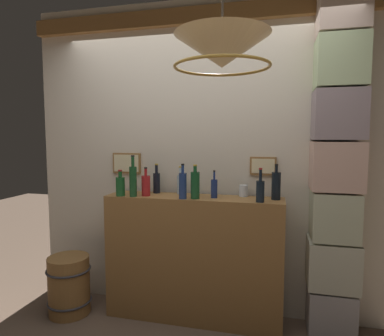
{
  "coord_description": "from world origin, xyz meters",
  "views": [
    {
      "loc": [
        0.67,
        -1.89,
        1.6
      ],
      "look_at": [
        0.0,
        0.81,
        1.33
      ],
      "focal_mm": 31.47,
      "sensor_mm": 36.0,
      "label": 1
    }
  ],
  "objects_px": {
    "liquor_bottle_amaro": "(157,182)",
    "liquor_bottle_scotch": "(133,180)",
    "liquor_bottle_sherry": "(180,184)",
    "liquor_bottle_bourbon": "(260,190)",
    "wooden_barrel": "(69,285)",
    "pendant_lamp": "(222,52)",
    "glass_tumbler_rocks": "(244,191)",
    "liquor_bottle_vodka": "(214,188)",
    "liquor_bottle_mezcal": "(183,185)",
    "liquor_bottle_whiskey": "(276,185)",
    "liquor_bottle_brandy": "(195,185)",
    "liquor_bottle_gin": "(120,186)",
    "liquor_bottle_rum": "(146,185)"
  },
  "relations": [
    {
      "from": "liquor_bottle_sherry",
      "to": "liquor_bottle_bourbon",
      "type": "height_order",
      "value": "liquor_bottle_bourbon"
    },
    {
      "from": "liquor_bottle_bourbon",
      "to": "wooden_barrel",
      "type": "bearing_deg",
      "value": -177.11
    },
    {
      "from": "liquor_bottle_bourbon",
      "to": "liquor_bottle_vodka",
      "type": "distance_m",
      "value": 0.39
    },
    {
      "from": "liquor_bottle_rum",
      "to": "liquor_bottle_sherry",
      "type": "bearing_deg",
      "value": 33.6
    },
    {
      "from": "liquor_bottle_scotch",
      "to": "liquor_bottle_brandy",
      "type": "height_order",
      "value": "liquor_bottle_scotch"
    },
    {
      "from": "liquor_bottle_vodka",
      "to": "liquor_bottle_mezcal",
      "type": "bearing_deg",
      "value": -157.22
    },
    {
      "from": "liquor_bottle_sherry",
      "to": "wooden_barrel",
      "type": "bearing_deg",
      "value": -162.19
    },
    {
      "from": "liquor_bottle_scotch",
      "to": "liquor_bottle_gin",
      "type": "distance_m",
      "value": 0.13
    },
    {
      "from": "liquor_bottle_amaro",
      "to": "liquor_bottle_scotch",
      "type": "distance_m",
      "value": 0.26
    },
    {
      "from": "liquor_bottle_vodka",
      "to": "liquor_bottle_scotch",
      "type": "bearing_deg",
      "value": -171.17
    },
    {
      "from": "liquor_bottle_amaro",
      "to": "liquor_bottle_brandy",
      "type": "bearing_deg",
      "value": -24.28
    },
    {
      "from": "liquor_bottle_scotch",
      "to": "liquor_bottle_gin",
      "type": "height_order",
      "value": "liquor_bottle_scotch"
    },
    {
      "from": "liquor_bottle_brandy",
      "to": "liquor_bottle_sherry",
      "type": "bearing_deg",
      "value": 132.49
    },
    {
      "from": "liquor_bottle_bourbon",
      "to": "liquor_bottle_vodka",
      "type": "relative_size",
      "value": 1.16
    },
    {
      "from": "liquor_bottle_gin",
      "to": "glass_tumbler_rocks",
      "type": "height_order",
      "value": "liquor_bottle_gin"
    },
    {
      "from": "liquor_bottle_brandy",
      "to": "liquor_bottle_scotch",
      "type": "bearing_deg",
      "value": -176.13
    },
    {
      "from": "liquor_bottle_amaro",
      "to": "liquor_bottle_scotch",
      "type": "xyz_separation_m",
      "value": [
        -0.13,
        -0.22,
        0.04
      ]
    },
    {
      "from": "liquor_bottle_scotch",
      "to": "liquor_bottle_brandy",
      "type": "relative_size",
      "value": 1.25
    },
    {
      "from": "liquor_bottle_scotch",
      "to": "wooden_barrel",
      "type": "bearing_deg",
      "value": -173.16
    },
    {
      "from": "liquor_bottle_gin",
      "to": "liquor_bottle_sherry",
      "type": "height_order",
      "value": "liquor_bottle_sherry"
    },
    {
      "from": "liquor_bottle_amaro",
      "to": "liquor_bottle_brandy",
      "type": "xyz_separation_m",
      "value": [
        0.4,
        -0.18,
        0.01
      ]
    },
    {
      "from": "liquor_bottle_whiskey",
      "to": "wooden_barrel",
      "type": "xyz_separation_m",
      "value": [
        -1.79,
        -0.22,
        -0.94
      ]
    },
    {
      "from": "liquor_bottle_brandy",
      "to": "wooden_barrel",
      "type": "xyz_separation_m",
      "value": [
        -1.14,
        -0.11,
        -0.94
      ]
    },
    {
      "from": "liquor_bottle_sherry",
      "to": "liquor_bottle_scotch",
      "type": "bearing_deg",
      "value": -146.28
    },
    {
      "from": "liquor_bottle_whiskey",
      "to": "liquor_bottle_sherry",
      "type": "bearing_deg",
      "value": 174.03
    },
    {
      "from": "liquor_bottle_bourbon",
      "to": "liquor_bottle_vodka",
      "type": "xyz_separation_m",
      "value": [
        -0.38,
        0.09,
        -0.01
      ]
    },
    {
      "from": "liquor_bottle_amaro",
      "to": "liquor_bottle_rum",
      "type": "xyz_separation_m",
      "value": [
        -0.04,
        -0.16,
        -0.01
      ]
    },
    {
      "from": "liquor_bottle_scotch",
      "to": "wooden_barrel",
      "type": "height_order",
      "value": "liquor_bottle_scotch"
    },
    {
      "from": "liquor_bottle_mezcal",
      "to": "liquor_bottle_bourbon",
      "type": "bearing_deg",
      "value": 0.75
    },
    {
      "from": "liquor_bottle_mezcal",
      "to": "pendant_lamp",
      "type": "distance_m",
      "value": 1.28
    },
    {
      "from": "liquor_bottle_scotch",
      "to": "liquor_bottle_vodka",
      "type": "height_order",
      "value": "liquor_bottle_scotch"
    },
    {
      "from": "glass_tumbler_rocks",
      "to": "pendant_lamp",
      "type": "distance_m",
      "value": 1.41
    },
    {
      "from": "liquor_bottle_brandy",
      "to": "pendant_lamp",
      "type": "distance_m",
      "value": 1.27
    },
    {
      "from": "liquor_bottle_whiskey",
      "to": "liquor_bottle_vodka",
      "type": "xyz_separation_m",
      "value": [
        -0.5,
        -0.04,
        -0.03
      ]
    },
    {
      "from": "liquor_bottle_sherry",
      "to": "wooden_barrel",
      "type": "distance_m",
      "value": 1.36
    },
    {
      "from": "wooden_barrel",
      "to": "liquor_bottle_mezcal",
      "type": "bearing_deg",
      "value": 4.17
    },
    {
      "from": "liquor_bottle_rum",
      "to": "liquor_bottle_vodka",
      "type": "xyz_separation_m",
      "value": [
        0.59,
        0.04,
        -0.01
      ]
    },
    {
      "from": "liquor_bottle_bourbon",
      "to": "pendant_lamp",
      "type": "distance_m",
      "value": 1.23
    },
    {
      "from": "liquor_bottle_sherry",
      "to": "pendant_lamp",
      "type": "xyz_separation_m",
      "value": [
        0.54,
        -1.09,
        0.86
      ]
    },
    {
      "from": "liquor_bottle_rum",
      "to": "liquor_bottle_gin",
      "type": "xyz_separation_m",
      "value": [
        -0.21,
        -0.06,
        -0.0
      ]
    },
    {
      "from": "liquor_bottle_scotch",
      "to": "liquor_bottle_brandy",
      "type": "distance_m",
      "value": 0.54
    },
    {
      "from": "liquor_bottle_bourbon",
      "to": "pendant_lamp",
      "type": "height_order",
      "value": "pendant_lamp"
    },
    {
      "from": "liquor_bottle_mezcal",
      "to": "glass_tumbler_rocks",
      "type": "bearing_deg",
      "value": 26.18
    },
    {
      "from": "liquor_bottle_vodka",
      "to": "glass_tumbler_rocks",
      "type": "xyz_separation_m",
      "value": [
        0.23,
        0.13,
        -0.03
      ]
    },
    {
      "from": "liquor_bottle_mezcal",
      "to": "liquor_bottle_whiskey",
      "type": "relative_size",
      "value": 1.0
    },
    {
      "from": "liquor_bottle_amaro",
      "to": "liquor_bottle_bourbon",
      "type": "height_order",
      "value": "liquor_bottle_bourbon"
    },
    {
      "from": "liquor_bottle_brandy",
      "to": "wooden_barrel",
      "type": "distance_m",
      "value": 1.48
    },
    {
      "from": "liquor_bottle_sherry",
      "to": "liquor_bottle_bourbon",
      "type": "bearing_deg",
      "value": -17.46
    },
    {
      "from": "liquor_bottle_scotch",
      "to": "wooden_barrel",
      "type": "xyz_separation_m",
      "value": [
        -0.6,
        -0.07,
        -0.96
      ]
    },
    {
      "from": "pendant_lamp",
      "to": "liquor_bottle_sherry",
      "type": "bearing_deg",
      "value": 116.28
    }
  ]
}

